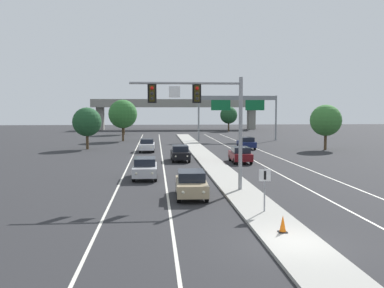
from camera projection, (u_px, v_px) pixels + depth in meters
ground_plane at (294, 245)px, 17.45m from camera, size 260.00×260.00×0.00m
median_island at (224, 175)px, 35.33m from camera, size 2.40×110.00×0.15m
lane_stripe_oncoming_center at (163, 165)px, 41.90m from camera, size 0.14×100.00×0.01m
lane_stripe_receding_center at (261, 164)px, 42.67m from camera, size 0.14×100.00×0.01m
edge_stripe_left at (128, 166)px, 41.63m from camera, size 0.14×100.00×0.01m
edge_stripe_right at (295, 164)px, 42.94m from camera, size 0.14×100.00×0.01m
overhead_signal_mast at (205, 109)px, 28.12m from camera, size 7.16×0.44×7.20m
median_sign_post at (265, 183)px, 22.46m from camera, size 0.60×0.10×2.20m
car_oncoming_tan at (191, 184)px, 26.89m from camera, size 1.92×4.51×1.58m
car_oncoming_silver at (145, 168)px, 34.04m from camera, size 1.83×4.47×1.58m
car_oncoming_black at (180, 153)px, 45.43m from camera, size 1.85×4.48×1.58m
car_oncoming_white at (147, 145)px, 55.32m from camera, size 1.85×4.48×1.58m
car_receding_darkred at (240, 154)px, 43.99m from camera, size 1.90×4.50×1.58m
car_receding_navy at (246, 143)px, 58.97m from camera, size 1.85×4.48×1.58m
traffic_cone_median_nose at (283, 224)px, 18.71m from camera, size 0.36×0.36×0.74m
highway_sign_gantry at (238, 104)px, 73.58m from camera, size 13.28×0.42×7.50m
overpass_bridge at (177, 107)px, 112.50m from camera, size 42.40×6.40×7.65m
tree_far_left_b at (87, 122)px, 58.28m from camera, size 3.80×3.80×5.50m
tree_far_left_a at (124, 112)px, 91.40m from camera, size 4.85×4.85×7.02m
tree_far_right_b at (229, 115)px, 103.82m from camera, size 4.02×4.02×5.81m
tree_far_left_c at (123, 114)px, 72.78m from camera, size 4.70×4.70×6.80m
tree_far_right_a at (326, 120)px, 57.33m from camera, size 4.05×4.05×5.86m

